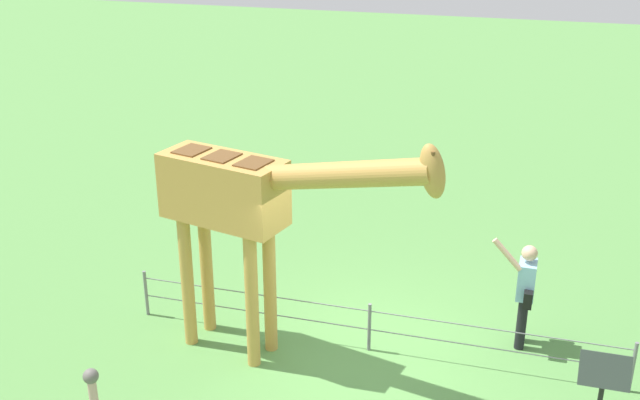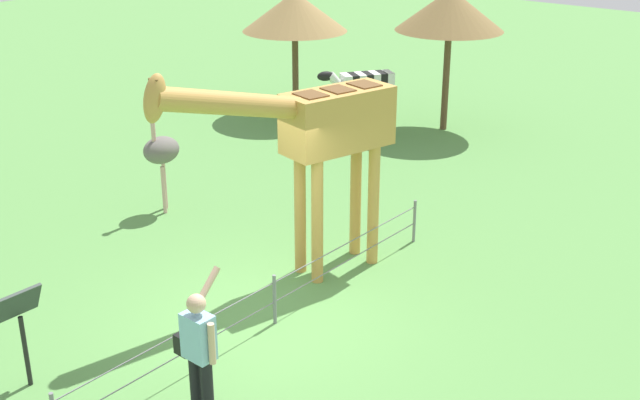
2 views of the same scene
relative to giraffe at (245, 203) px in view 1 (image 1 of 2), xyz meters
The scene contains 5 objects.
ground_plane 2.83m from the giraffe, 13.07° to the left, with size 60.00×60.00×0.00m, color #568E47.
giraffe is the anchor object (origin of this frame).
visitor 4.11m from the giraffe, 18.92° to the left, with size 0.64×0.58×1.71m.
info_sign 4.86m from the giraffe, 10.24° to the right, with size 0.56×0.21×1.32m.
wire_fence 2.54m from the giraffe, 17.87° to the left, with size 7.05×0.05×0.75m.
Camera 1 is at (1.94, -9.04, 6.21)m, focal length 43.27 mm.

